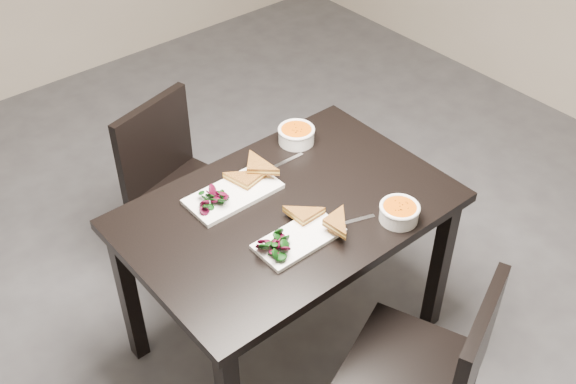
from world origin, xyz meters
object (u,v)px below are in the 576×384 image
object	(u,v)px
chair_near	(434,368)
plate_far	(233,194)
soup_bowl_near	(399,212)
table	(288,226)
plate_near	(299,239)
chair_far	(177,181)
soup_bowl_far	(296,134)

from	to	relation	value
chair_near	plate_far	bearing A→B (deg)	78.24
chair_near	soup_bowl_near	distance (m)	0.55
table	chair_near	distance (m)	0.74
plate_near	soup_bowl_near	xyz separation A→B (m)	(0.35, -0.15, 0.03)
chair_far	plate_near	world-z (taller)	chair_far
table	soup_bowl_near	xyz separation A→B (m)	(0.26, -0.31, 0.14)
soup_bowl_near	soup_bowl_far	size ratio (longest dim) A/B	0.95
chair_far	plate_near	distance (m)	0.89
table	plate_far	world-z (taller)	plate_far
chair_far	soup_bowl_near	bearing A→B (deg)	-86.07
chair_far	plate_far	distance (m)	0.58
chair_far	soup_bowl_far	xyz separation A→B (m)	(0.37, -0.39, 0.30)
plate_near	soup_bowl_near	bearing A→B (deg)	-23.02
table	plate_near	xyz separation A→B (m)	(-0.09, -0.16, 0.11)
chair_near	plate_far	distance (m)	0.95
chair_near	chair_far	xyz separation A→B (m)	(-0.12, 1.40, 0.00)
chair_near	soup_bowl_near	xyz separation A→B (m)	(0.22, 0.41, 0.30)
table	soup_bowl_near	size ratio (longest dim) A/B	8.18
table	soup_bowl_far	xyz separation A→B (m)	(0.29, 0.29, 0.14)
chair_near	plate_near	bearing A→B (deg)	81.19
soup_bowl_far	soup_bowl_near	bearing A→B (deg)	-92.72
plate_near	soup_bowl_far	xyz separation A→B (m)	(0.38, 0.45, 0.03)
chair_far	soup_bowl_far	world-z (taller)	chair_far
chair_far	soup_bowl_far	bearing A→B (deg)	-61.87
soup_bowl_far	chair_near	bearing A→B (deg)	-103.84
table	chair_far	xyz separation A→B (m)	(-0.08, 0.69, -0.17)
soup_bowl_far	chair_far	bearing A→B (deg)	132.87
soup_bowl_far	plate_far	bearing A→B (deg)	-164.49
plate_near	chair_near	bearing A→B (deg)	-77.00
table	chair_far	bearing A→B (deg)	96.31
chair_far	table	bearing A→B (deg)	-98.43
table	chair_near	size ratio (longest dim) A/B	1.41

